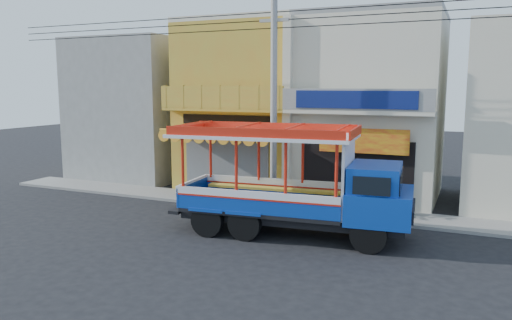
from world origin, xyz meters
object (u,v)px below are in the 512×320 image
(green_sign, at_px, (211,188))
(utility_pole, at_px, (277,87))
(potted_plant_c, at_px, (405,203))
(potted_plant_b, at_px, (349,201))
(potted_plant_a, at_px, (383,201))
(songthaew_truck, at_px, (308,184))

(green_sign, bearing_deg, utility_pole, -14.37)
(utility_pole, height_order, potted_plant_c, utility_pole)
(green_sign, xyz_separation_m, potted_plant_b, (6.39, -0.32, 0.05))
(green_sign, height_order, potted_plant_a, potted_plant_a)
(utility_pole, distance_m, potted_plant_b, 5.33)
(potted_plant_b, bearing_deg, potted_plant_a, -109.54)
(songthaew_truck, distance_m, potted_plant_b, 3.64)
(potted_plant_a, relative_size, potted_plant_c, 1.27)
(songthaew_truck, height_order, green_sign, songthaew_truck)
(utility_pole, height_order, songthaew_truck, utility_pole)
(songthaew_truck, height_order, potted_plant_b, songthaew_truck)
(potted_plant_a, bearing_deg, potted_plant_b, 131.03)
(green_sign, relative_size, potted_plant_b, 1.06)
(songthaew_truck, distance_m, potted_plant_a, 4.09)
(green_sign, height_order, potted_plant_c, green_sign)
(potted_plant_a, relative_size, potted_plant_b, 1.26)
(songthaew_truck, relative_size, potted_plant_b, 9.33)
(green_sign, bearing_deg, songthaew_truck, -32.53)
(songthaew_truck, distance_m, green_sign, 6.97)
(utility_pole, relative_size, green_sign, 29.84)
(utility_pole, distance_m, potted_plant_a, 6.04)
(potted_plant_b, bearing_deg, songthaew_truck, 146.96)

